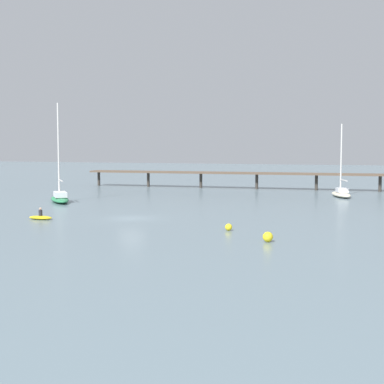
{
  "coord_description": "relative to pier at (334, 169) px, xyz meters",
  "views": [
    {
      "loc": [
        26.16,
        -46.6,
        6.7
      ],
      "look_at": [
        0.0,
        15.28,
        1.5
      ],
      "focal_mm": 51.35,
      "sensor_mm": 36.0,
      "label": 1
    }
  ],
  "objects": [
    {
      "name": "ground_plane",
      "position": [
        -12.69,
        -44.85,
        -3.57
      ],
      "size": [
        400.0,
        400.0,
        0.0
      ],
      "primitive_type": "plane",
      "color": "slate"
    },
    {
      "name": "sailboat_cream",
      "position": [
        2.79,
        -11.82,
        -2.95
      ],
      "size": [
        4.61,
        7.71,
        10.33
      ],
      "color": "beige",
      "rests_on": "ground_plane"
    },
    {
      "name": "mooring_buoy_inner",
      "position": [
        3.19,
        -52.98,
        -3.19
      ],
      "size": [
        0.75,
        0.75,
        0.75
      ],
      "primitive_type": "sphere",
      "color": "yellow",
      "rests_on": "ground_plane"
    },
    {
      "name": "mooring_buoy_near",
      "position": [
        -1.26,
        -48.82,
        -3.27
      ],
      "size": [
        0.59,
        0.59,
        0.59
      ],
      "primitive_type": "sphere",
      "color": "yellow",
      "rests_on": "ground_plane"
    },
    {
      "name": "dinghy_yellow",
      "position": [
        -20.36,
        -48.87,
        -3.35
      ],
      "size": [
        2.53,
        1.22,
        1.14
      ],
      "color": "yellow",
      "rests_on": "ground_plane"
    },
    {
      "name": "sailboat_green",
      "position": [
        -29.32,
        -33.69,
        -2.84
      ],
      "size": [
        7.06,
        7.51,
        12.63
      ],
      "color": "#287F4C",
      "rests_on": "ground_plane"
    },
    {
      "name": "pier",
      "position": [
        0.0,
        0.0,
        0.0
      ],
      "size": [
        61.77,
        9.34,
        6.44
      ],
      "color": "brown",
      "rests_on": "ground_plane"
    }
  ]
}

